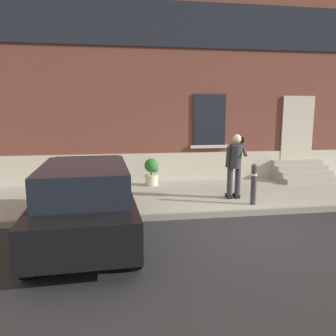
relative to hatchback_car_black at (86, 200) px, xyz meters
name	(u,v)px	position (x,y,z in m)	size (l,w,h in m)	color
ground_plane	(244,230)	(3.23, 0.03, -0.79)	(80.00, 80.00, 0.00)	#232326
sidewalk	(208,195)	(3.23, 2.83, -0.71)	(24.00, 3.60, 0.15)	#99968E
curb_edge	(229,213)	(3.23, 0.97, -0.71)	(24.00, 0.12, 0.15)	gray
building_facade	(191,75)	(3.23, 5.31, 2.94)	(24.00, 1.52, 7.50)	brown
entrance_stoop	(301,172)	(6.94, 4.15, -0.40)	(1.85, 1.28, 0.64)	#9E998E
hatchback_car_black	(86,200)	(0.00, 0.00, 0.00)	(1.92, 4.13, 1.50)	black
bollard_near_person	(254,183)	(4.00, 1.38, -0.08)	(0.15, 0.15, 1.04)	#333338
bollard_far_left	(85,188)	(-0.12, 1.38, -0.08)	(0.15, 0.15, 1.04)	#333338
person_on_phone	(235,162)	(3.71, 1.99, 0.36)	(0.51, 0.50, 1.74)	#2D2D33
planter_terracotta	(78,172)	(-0.59, 4.26, -0.18)	(0.44, 0.44, 0.86)	#B25B38
planter_cream	(152,171)	(1.71, 3.99, -0.18)	(0.44, 0.44, 0.86)	beige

